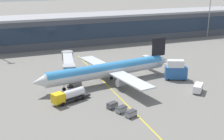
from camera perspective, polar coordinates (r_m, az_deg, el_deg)
name	(u,v)px	position (r m, az deg, el deg)	size (l,w,h in m)	color
ground_plane	(120,89)	(86.71, 1.59, -3.70)	(700.00, 700.00, 0.00)	slate
apron_lead_in_line	(110,88)	(87.60, -0.33, -3.47)	(0.30, 80.00, 0.01)	yellow
terminal_building	(50,31)	(144.57, -11.70, 7.30)	(216.66, 19.35, 13.75)	#424751
main_airliner	(109,70)	(91.16, -0.67, 0.07)	(47.16, 37.64, 12.02)	silver
jet_bridge	(68,62)	(96.40, -8.30, 1.46)	(7.53, 20.28, 6.76)	#B2B7BC
fuel_tanker	(69,96)	(78.32, -8.22, -4.86)	(10.99, 6.12, 3.25)	#232326
catering_lift	(176,70)	(96.11, 12.02, -0.03)	(7.23, 5.06, 6.30)	#285B9E
crew_van	(198,88)	(87.71, 16.04, -3.23)	(5.06, 4.98, 2.30)	white
baggage_cart_0	(131,114)	(70.21, 3.60, -8.27)	(3.02, 2.36, 1.48)	gray
baggage_cart_1	(121,109)	(72.25, 1.77, -7.47)	(3.02, 2.36, 1.48)	gray
baggage_cart_2	(112,105)	(74.38, 0.06, -6.71)	(3.02, 2.36, 1.48)	#595B60
apron_light_mast_1	(210,10)	(167.81, 18.05, 10.77)	(2.80, 0.50, 24.90)	gray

